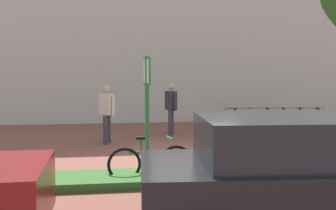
% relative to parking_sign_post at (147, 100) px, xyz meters
% --- Properties ---
extents(ground_plane, '(60.00, 60.00, 0.00)m').
position_rel_parking_sign_post_xyz_m(ground_plane, '(1.43, 2.21, -1.57)').
color(ground_plane, brown).
extents(building_facade, '(28.00, 1.20, 10.00)m').
position_rel_parking_sign_post_xyz_m(building_facade, '(1.43, 10.03, 3.43)').
color(building_facade, beige).
rests_on(building_facade, ground).
extents(planter_strip, '(7.00, 1.10, 0.16)m').
position_rel_parking_sign_post_xyz_m(planter_strip, '(1.49, 0.00, -1.49)').
color(planter_strip, '#336028').
rests_on(planter_strip, ground).
extents(parking_sign_post, '(0.11, 0.36, 2.40)m').
position_rel_parking_sign_post_xyz_m(parking_sign_post, '(0.00, 0.00, 0.00)').
color(parking_sign_post, '#2D7238').
rests_on(parking_sign_post, ground).
extents(bike_at_sign, '(1.68, 0.42, 0.86)m').
position_rel_parking_sign_post_xyz_m(bike_at_sign, '(0.08, 0.19, -1.22)').
color(bike_at_sign, black).
rests_on(bike_at_sign, ground).
extents(bike_rack_cluster, '(3.73, 1.91, 0.83)m').
position_rel_parking_sign_post_xyz_m(bike_rack_cluster, '(5.42, 6.91, -1.22)').
color(bike_rack_cluster, '#99999E').
rests_on(bike_rack_cluster, ground).
extents(bollard_steel, '(0.16, 0.16, 0.90)m').
position_rel_parking_sign_post_xyz_m(bollard_steel, '(3.86, 5.25, -1.12)').
color(bollard_steel, '#ADADB2').
rests_on(bollard_steel, ground).
extents(person_casual_tan, '(0.46, 0.48, 1.72)m').
position_rel_parking_sign_post_xyz_m(person_casual_tan, '(-0.76, 4.53, -0.58)').
color(person_casual_tan, '#383342').
rests_on(person_casual_tan, ground).
extents(person_suited_dark, '(0.38, 0.57, 1.72)m').
position_rel_parking_sign_post_xyz_m(person_suited_dark, '(1.36, 5.89, -0.58)').
color(person_suited_dark, '#383342').
rests_on(person_suited_dark, ground).
extents(car_black_suv, '(4.42, 2.28, 1.54)m').
position_rel_parking_sign_post_xyz_m(car_black_suv, '(1.76, -2.90, -0.81)').
color(car_black_suv, black).
rests_on(car_black_suv, ground).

